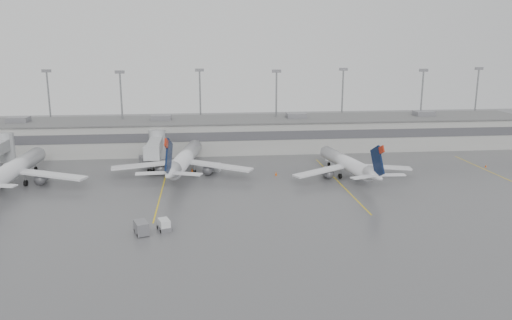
{
  "coord_description": "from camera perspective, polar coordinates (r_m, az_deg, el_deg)",
  "views": [
    {
      "loc": [
        -9.41,
        -70.32,
        27.18
      ],
      "look_at": [
        0.74,
        24.0,
        5.0
      ],
      "focal_mm": 35.0,
      "sensor_mm": 36.0,
      "label": 1
    }
  ],
  "objects": [
    {
      "name": "cone_d",
      "position": [
        123.8,
        24.79,
        -0.61
      ],
      "size": [
        0.39,
        0.39,
        0.62
      ],
      "primitive_type": "cone",
      "color": "#E65204",
      "rests_on": "ground"
    },
    {
      "name": "jet_far_left",
      "position": [
        108.14,
        -26.0,
        -0.93
      ],
      "size": [
        29.7,
        33.32,
        10.78
      ],
      "rotation": [
        0.0,
        0.0,
        -0.04
      ],
      "color": "silver",
      "rests_on": "ground"
    },
    {
      "name": "jet_mid_right",
      "position": [
        105.08,
        10.54,
        -0.4
      ],
      "size": [
        25.8,
        29.13,
        9.47
      ],
      "rotation": [
        0.0,
        0.0,
        0.16
      ],
      "color": "silver",
      "rests_on": "ground"
    },
    {
      "name": "jet_bridge_right",
      "position": [
        118.87,
        -11.38,
        1.59
      ],
      "size": [
        4.0,
        17.2,
        7.0
      ],
      "color": "#9D9FA2",
      "rests_on": "ground"
    },
    {
      "name": "light_masts",
      "position": [
        135.25,
        -2.13,
        6.72
      ],
      "size": [
        142.4,
        8.0,
        20.6
      ],
      "color": "gray",
      "rests_on": "ground"
    },
    {
      "name": "baggage_tug",
      "position": [
        76.2,
        -10.45,
        -7.43
      ],
      "size": [
        2.44,
        3.06,
        1.72
      ],
      "rotation": [
        0.0,
        0.0,
        0.33
      ],
      "color": "silver",
      "rests_on": "ground"
    },
    {
      "name": "terminal",
      "position": [
        130.68,
        -1.92,
        3.01
      ],
      "size": [
        152.0,
        17.0,
        9.45
      ],
      "color": "#9A9A96",
      "rests_on": "ground"
    },
    {
      "name": "gse_uld_b",
      "position": [
        109.03,
        -4.79,
        -0.83
      ],
      "size": [
        2.99,
        2.52,
        1.8
      ],
      "primitive_type": "cube",
      "rotation": [
        0.0,
        0.0,
        -0.38
      ],
      "color": "silver",
      "rests_on": "ground"
    },
    {
      "name": "cone_b",
      "position": [
        109.31,
        -7.32,
        -1.13
      ],
      "size": [
        0.5,
        0.5,
        0.8
      ],
      "primitive_type": "cone",
      "color": "#E65204",
      "rests_on": "ground"
    },
    {
      "name": "gse_uld_a",
      "position": [
        122.12,
        -26.31,
        -0.72
      ],
      "size": [
        2.37,
        1.75,
        1.55
      ],
      "primitive_type": "cube",
      "rotation": [
        0.0,
        0.0,
        -0.14
      ],
      "color": "silver",
      "rests_on": "ground"
    },
    {
      "name": "gse_uld_c",
      "position": [
        120.25,
        8.44,
        0.34
      ],
      "size": [
        2.45,
        1.84,
        1.58
      ],
      "primitive_type": "cube",
      "rotation": [
        0.0,
        0.0,
        -0.17
      ],
      "color": "silver",
      "rests_on": "ground"
    },
    {
      "name": "cone_c",
      "position": [
        105.54,
        2.3,
        -1.56
      ],
      "size": [
        0.48,
        0.48,
        0.77
      ],
      "primitive_type": "cone",
      "color": "#E65204",
      "rests_on": "ground"
    },
    {
      "name": "ground",
      "position": [
        75.97,
        1.4,
        -7.81
      ],
      "size": [
        260.0,
        260.0,
        0.0
      ],
      "primitive_type": "plane",
      "color": "#4F4F52",
      "rests_on": "ground"
    },
    {
      "name": "baggage_cart",
      "position": [
        75.29,
        -12.98,
        -7.54
      ],
      "size": [
        2.59,
        3.38,
        1.92
      ],
      "rotation": [
        0.0,
        0.0,
        0.33
      ],
      "color": "slate",
      "rests_on": "ground"
    },
    {
      "name": "gse_loader",
      "position": [
        116.64,
        -12.52,
        -0.09
      ],
      "size": [
        3.3,
        4.01,
        2.16
      ],
      "primitive_type": "cube",
      "rotation": [
        0.0,
        0.0,
        0.39
      ],
      "color": "slate",
      "rests_on": "ground"
    },
    {
      "name": "jet_mid_left",
      "position": [
        106.31,
        -8.24,
        0.08
      ],
      "size": [
        29.48,
        33.29,
        10.83
      ],
      "rotation": [
        0.0,
        0.0,
        -0.16
      ],
      "color": "silver",
      "rests_on": "ground"
    },
    {
      "name": "stand_markings",
      "position": [
        98.6,
        -0.43,
        -2.84
      ],
      "size": [
        105.25,
        40.0,
        0.01
      ],
      "color": "yellow",
      "rests_on": "ground"
    }
  ]
}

